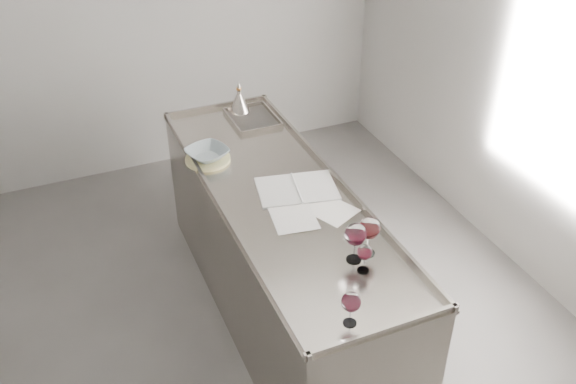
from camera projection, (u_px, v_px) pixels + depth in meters
name	position (u px, v px, depth m)	size (l,w,h in m)	color
room_shell	(206.00, 168.00, 3.05)	(4.54, 5.04, 2.84)	#53504D
counter	(280.00, 255.00, 3.96)	(0.77, 2.42, 0.97)	gray
wine_glass_left	(351.00, 303.00, 2.77)	(0.09, 0.09, 0.17)	white
wine_glass_middle	(356.00, 235.00, 3.12)	(0.11, 0.11, 0.22)	white
wine_glass_right	(369.00, 229.00, 3.16)	(0.11, 0.11, 0.22)	white
wine_glass_small	(365.00, 253.00, 3.08)	(0.08, 0.08, 0.15)	white
notebook	(297.00, 189.00, 3.73)	(0.51, 0.40, 0.02)	white
loose_paper_top	(327.00, 208.00, 3.57)	(0.22, 0.31, 0.00)	white
loose_paper_under	(292.00, 214.00, 3.52)	(0.24, 0.34, 0.00)	white
trivet	(208.00, 159.00, 4.00)	(0.28, 0.28, 0.02)	#C9C282
ceramic_bowl	(207.00, 153.00, 3.97)	(0.25, 0.25, 0.06)	gray
wine_funnel	(239.00, 102.00, 4.53)	(0.15, 0.15, 0.22)	#B3A99F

